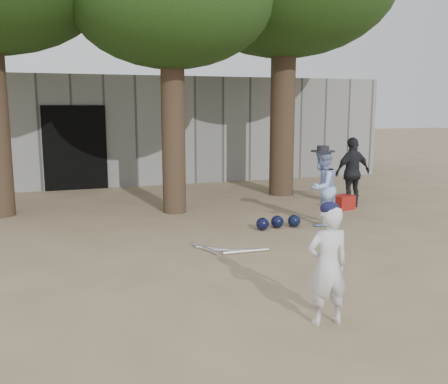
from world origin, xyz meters
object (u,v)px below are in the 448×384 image
object	(u,v)px
spectator_dark	(352,172)
boy_player	(328,266)
red_bag	(343,202)
spectator_blue	(322,188)

from	to	relation	value
spectator_dark	boy_player	bearing A→B (deg)	47.41
boy_player	red_bag	distance (m)	5.91
spectator_blue	spectator_dark	xyz separation A→B (m)	(1.48, 1.28, 0.06)
boy_player	spectator_dark	distance (m)	6.19
boy_player	spectator_dark	world-z (taller)	spectator_dark
spectator_blue	red_bag	size ratio (longest dim) A/B	3.35
spectator_blue	red_bag	distance (m)	1.72
boy_player	red_bag	bearing A→B (deg)	-121.55
boy_player	red_bag	world-z (taller)	boy_player
spectator_dark	red_bag	bearing A→B (deg)	20.49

